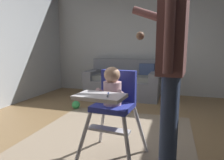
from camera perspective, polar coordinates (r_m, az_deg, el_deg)
The scene contains 8 objects.
ground at distance 2.57m, azimuth 0.40°, elevation -17.55°, with size 6.32×6.97×0.10m, color olive.
wall_far at distance 4.97m, azimuth 9.71°, elevation 12.14°, with size 5.52×0.06×2.78m, color #B6B9BB.
area_rug at distance 2.45m, azimuth -1.61°, elevation -17.61°, with size 1.99×2.38×0.01m, color gray.
couch at distance 4.59m, azimuth 3.40°, elevation -0.67°, with size 1.65×0.86×0.86m.
high_chair at distance 1.90m, azimuth 0.32°, elevation -4.97°, with size 0.65×0.76×0.94m.
adult_standing at distance 1.71m, azimuth 16.69°, elevation 4.27°, with size 0.51×0.53×1.71m.
toy_ball at distance 3.75m, azimuth -10.34°, elevation -7.04°, with size 0.15×0.15×0.15m, color green.
wall_clock at distance 4.97m, azimuth 16.60°, elevation 19.68°, with size 0.27×0.04×0.27m.
Camera 1 is at (0.66, -2.20, 1.10)m, focal length 31.76 mm.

